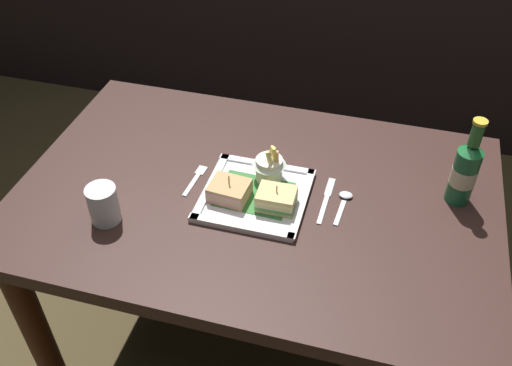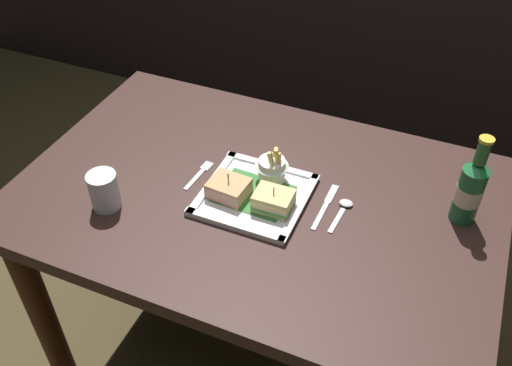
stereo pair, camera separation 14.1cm
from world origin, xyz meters
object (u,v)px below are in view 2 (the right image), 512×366
sandwich_half_right (273,201)px  knife (326,205)px  square_plate (255,195)px  dining_table (257,224)px  beer_bottle (470,189)px  sandwich_half_left (229,188)px  water_glass (104,192)px  fork (200,174)px  fries_cup (272,166)px  spoon (344,207)px

sandwich_half_right → knife: 0.14m
square_plate → knife: bearing=14.0°
square_plate → sandwich_half_right: 0.07m
dining_table → beer_bottle: bearing=12.6°
sandwich_half_left → water_glass: size_ratio=1.04×
square_plate → fork: (-0.17, 0.03, -0.00)m
dining_table → sandwich_half_left: bearing=-140.4°
knife → fries_cup: bearing=170.2°
water_glass → knife: 0.55m
spoon → fork: bearing=-177.0°
fries_cup → sandwich_half_left: bearing=-128.2°
dining_table → fork: bearing=177.5°
beer_bottle → spoon: size_ratio=1.94×
beer_bottle → square_plate: bearing=-165.2°
sandwich_half_left → fries_cup: 0.13m
fries_cup → beer_bottle: size_ratio=0.45×
square_plate → beer_bottle: beer_bottle is taller
square_plate → spoon: size_ratio=2.10×
knife → spoon: spoon is taller
fork → spoon: (0.39, 0.02, 0.00)m
sandwich_half_right → beer_bottle: bearing=20.1°
fork → knife: size_ratio=0.72×
sandwich_half_left → sandwich_half_right: bearing=0.0°
square_plate → sandwich_half_right: sandwich_half_right is taller
sandwich_half_left → spoon: size_ratio=0.82×
sandwich_half_right → water_glass: bearing=-159.7°
sandwich_half_right → fries_cup: (-0.04, 0.10, 0.02)m
dining_table → square_plate: square_plate is taller
sandwich_half_right → water_glass: size_ratio=0.97×
beer_bottle → knife: bearing=-164.7°
fries_cup → knife: bearing=-9.8°
fork → knife: same height
fries_cup → knife: fries_cup is taller
square_plate → dining_table: bearing=100.3°
sandwich_half_left → beer_bottle: 0.58m
water_glass → spoon: water_glass is taller
fries_cup → water_glass: (-0.35, -0.24, -0.01)m
water_glass → sandwich_half_left: bearing=28.2°
water_glass → dining_table: bearing=30.4°
knife → sandwich_half_right: bearing=-148.2°
dining_table → sandwich_half_right: bearing=-36.3°
dining_table → knife: size_ratio=6.99×
beer_bottle → spoon: 0.30m
sandwich_half_left → beer_bottle: beer_bottle is taller
sandwich_half_right → spoon: sandwich_half_right is taller
sandwich_half_left → sandwich_half_right: (0.12, 0.00, 0.00)m
square_plate → beer_bottle: (0.49, 0.13, 0.09)m
dining_table → sandwich_half_left: (-0.06, -0.05, 0.15)m
square_plate → water_glass: size_ratio=2.67×
sandwich_half_left → fork: size_ratio=0.80×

